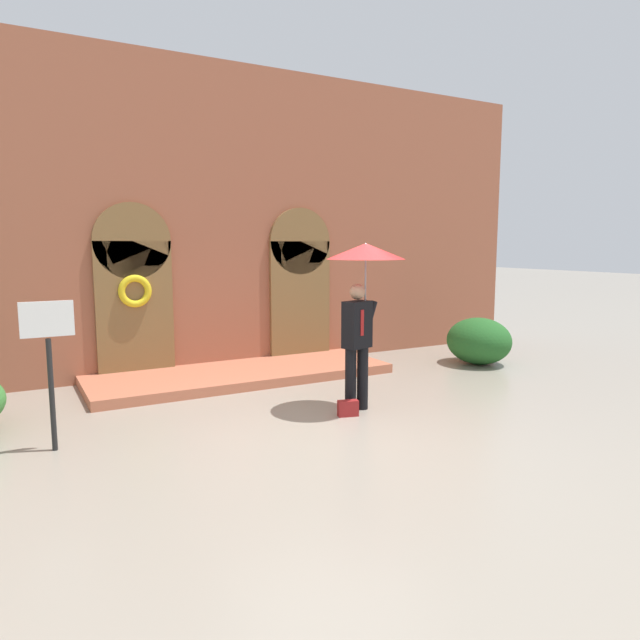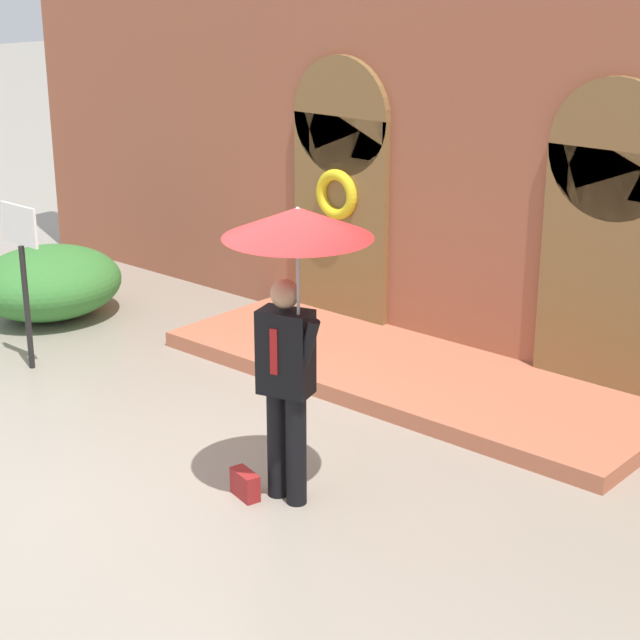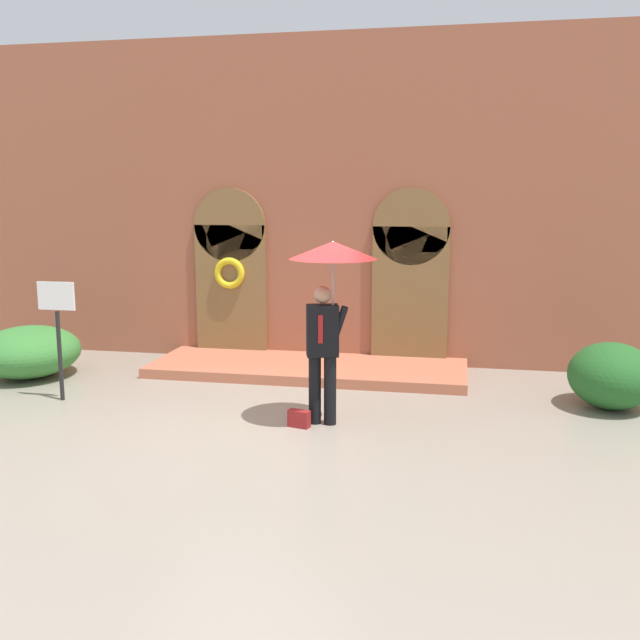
{
  "view_description": "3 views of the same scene",
  "coord_description": "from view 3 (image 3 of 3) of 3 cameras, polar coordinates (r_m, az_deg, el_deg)",
  "views": [
    {
      "loc": [
        -3.54,
        -6.17,
        2.36
      ],
      "look_at": [
        0.58,
        1.26,
        1.21
      ],
      "focal_mm": 32.0,
      "sensor_mm": 36.0,
      "label": 1
    },
    {
      "loc": [
        5.87,
        -5.0,
        4.06
      ],
      "look_at": [
        0.38,
        1.29,
        1.19
      ],
      "focal_mm": 60.0,
      "sensor_mm": 36.0,
      "label": 2
    },
    {
      "loc": [
        2.44,
        -8.22,
        2.93
      ],
      "look_at": [
        0.44,
        1.85,
        1.12
      ],
      "focal_mm": 40.0,
      "sensor_mm": 36.0,
      "label": 3
    }
  ],
  "objects": [
    {
      "name": "ground_plane",
      "position": [
        9.07,
        -5.08,
        -8.89
      ],
      "size": [
        80.0,
        80.0,
        0.0
      ],
      "primitive_type": "plane",
      "color": "gray"
    },
    {
      "name": "building_facade",
      "position": [
        12.62,
        0.07,
        8.86
      ],
      "size": [
        14.0,
        2.3,
        5.6
      ],
      "color": "#9E563D",
      "rests_on": "ground"
    },
    {
      "name": "person_with_umbrella",
      "position": [
        8.91,
        0.82,
        3.45
      ],
      "size": [
        1.1,
        1.1,
        2.36
      ],
      "color": "black",
      "rests_on": "ground"
    },
    {
      "name": "handbag",
      "position": [
        9.17,
        -1.69,
        -7.9
      ],
      "size": [
        0.3,
        0.19,
        0.22
      ],
      "primitive_type": "cube",
      "rotation": [
        0.0,
        0.0,
        -0.26
      ],
      "color": "maroon",
      "rests_on": "ground"
    },
    {
      "name": "sign_post",
      "position": [
        10.77,
        -20.25,
        -0.06
      ],
      "size": [
        0.56,
        0.06,
        1.72
      ],
      "color": "black",
      "rests_on": "ground"
    },
    {
      "name": "shrub_left",
      "position": [
        12.52,
        -22.28,
        -2.36
      ],
      "size": [
        1.61,
        1.74,
        0.82
      ],
      "primitive_type": "ellipsoid",
      "color": "#387A33",
      "rests_on": "ground"
    },
    {
      "name": "shrub_right",
      "position": [
        10.69,
        22.31,
        -4.13
      ],
      "size": [
        1.18,
        1.32,
        0.91
      ],
      "primitive_type": "ellipsoid",
      "color": "#235B23",
      "rests_on": "ground"
    }
  ]
}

